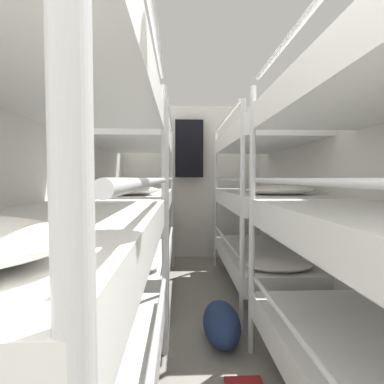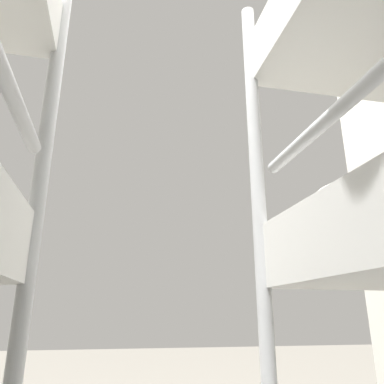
{
  "view_description": "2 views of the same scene",
  "coord_description": "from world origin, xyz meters",
  "px_view_note": "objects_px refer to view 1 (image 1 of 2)",
  "views": [
    {
      "loc": [
        -0.21,
        0.27,
        1.3
      ],
      "look_at": [
        -0.04,
        4.34,
        1.11
      ],
      "focal_mm": 28.0,
      "sensor_mm": 36.0,
      "label": 1
    },
    {
      "loc": [
        0.11,
        1.61,
        0.89
      ],
      "look_at": [
        -0.14,
        0.43,
        1.29
      ],
      "focal_mm": 35.0,
      "sensor_mm": 36.0,
      "label": 2
    }
  ],
  "objects_px": {
    "bunk_stack_right_far": "(260,199)",
    "hanging_coat": "(189,149)",
    "bunk_stack_left_near": "(52,239)",
    "duffel_bag": "(221,323)",
    "bunk_stack_left_far": "(135,199)"
  },
  "relations": [
    {
      "from": "bunk_stack_right_far",
      "to": "hanging_coat",
      "type": "bearing_deg",
      "value": 119.06
    },
    {
      "from": "bunk_stack_right_far",
      "to": "bunk_stack_left_near",
      "type": "bearing_deg",
      "value": -122.9
    },
    {
      "from": "duffel_bag",
      "to": "bunk_stack_left_near",
      "type": "bearing_deg",
      "value": -126.25
    },
    {
      "from": "bunk_stack_right_far",
      "to": "hanging_coat",
      "type": "relative_size",
      "value": 2.22
    },
    {
      "from": "bunk_stack_left_near",
      "to": "hanging_coat",
      "type": "relative_size",
      "value": 2.22
    },
    {
      "from": "bunk_stack_right_far",
      "to": "bunk_stack_left_far",
      "type": "bearing_deg",
      "value": 180.0
    },
    {
      "from": "bunk_stack_left_far",
      "to": "hanging_coat",
      "type": "relative_size",
      "value": 2.22
    },
    {
      "from": "duffel_bag",
      "to": "hanging_coat",
      "type": "xyz_separation_m",
      "value": [
        -0.18,
        2.44,
        1.62
      ]
    },
    {
      "from": "bunk_stack_left_far",
      "to": "bunk_stack_left_near",
      "type": "bearing_deg",
      "value": -90.0
    },
    {
      "from": "bunk_stack_left_near",
      "to": "bunk_stack_left_far",
      "type": "distance_m",
      "value": 2.2
    },
    {
      "from": "bunk_stack_left_near",
      "to": "bunk_stack_right_far",
      "type": "bearing_deg",
      "value": 57.1
    },
    {
      "from": "bunk_stack_right_far",
      "to": "duffel_bag",
      "type": "xyz_separation_m",
      "value": [
        -0.59,
        -1.06,
        -0.92
      ]
    },
    {
      "from": "duffel_bag",
      "to": "bunk_stack_right_far",
      "type": "bearing_deg",
      "value": 60.97
    },
    {
      "from": "bunk_stack_left_near",
      "to": "duffel_bag",
      "type": "bearing_deg",
      "value": 53.75
    },
    {
      "from": "bunk_stack_left_near",
      "to": "bunk_stack_left_far",
      "type": "height_order",
      "value": "same"
    }
  ]
}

